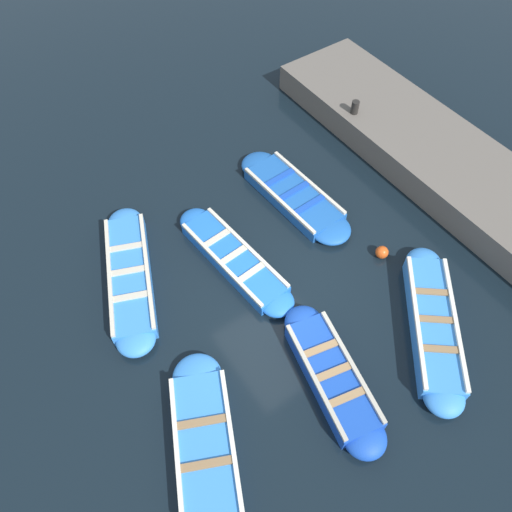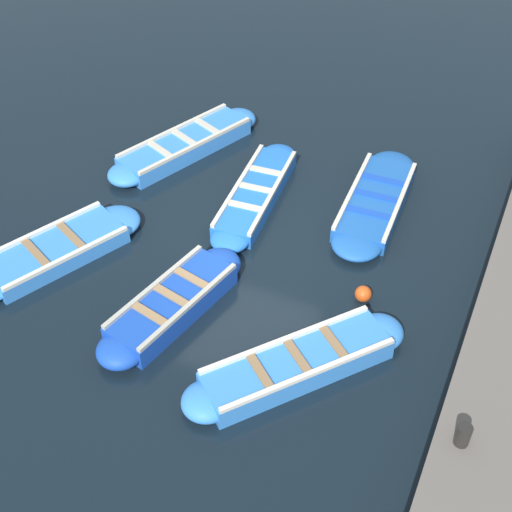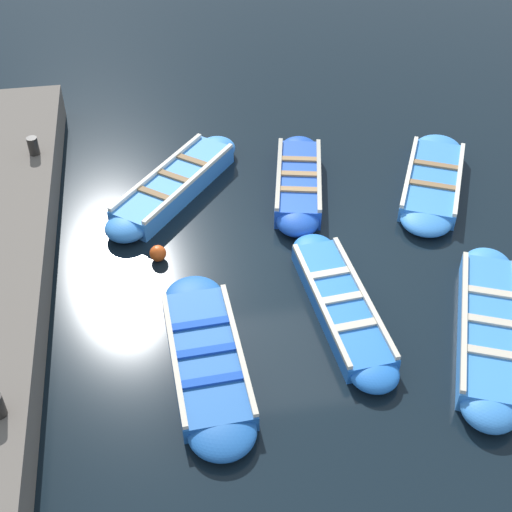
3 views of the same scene
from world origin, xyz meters
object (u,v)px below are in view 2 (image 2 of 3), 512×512
at_px(boat_drifting, 185,145).
at_px(bollard_mid_north, 463,435).
at_px(boat_outer_right, 173,304).
at_px(boat_outer_left, 297,365).
at_px(boat_mid_row, 56,251).
at_px(boat_bow_out, 256,194).
at_px(boat_centre, 375,202).
at_px(buoy_orange_near, 365,351).
at_px(buoy_yellow_far, 363,294).

distance_m(boat_drifting, bollard_mid_north, 8.84).
bearing_deg(boat_outer_right, boat_outer_left, 172.53).
distance_m(boat_mid_row, boat_bow_out, 4.01).
relative_size(boat_centre, buoy_orange_near, 12.41).
bearing_deg(boat_outer_left, boat_drifting, -45.57).
distance_m(boat_outer_left, buoy_orange_near, 1.13).
height_order(boat_mid_row, boat_bow_out, boat_mid_row).
bearing_deg(bollard_mid_north, buoy_orange_near, -39.81).
relative_size(boat_outer_right, boat_mid_row, 0.93).
bearing_deg(bollard_mid_north, boat_centre, -61.97).
xyz_separation_m(boat_outer_right, boat_centre, (-2.23, -4.12, -0.05)).
height_order(boat_centre, bollard_mid_north, bollard_mid_north).
bearing_deg(boat_mid_row, boat_outer_right, 173.18).
xyz_separation_m(boat_mid_row, bollard_mid_north, (-7.58, 1.32, 0.75)).
bearing_deg(buoy_orange_near, boat_drifting, -35.64).
relative_size(boat_outer_right, buoy_yellow_far, 11.49).
distance_m(bollard_mid_north, buoy_orange_near, 2.38).
xyz_separation_m(boat_centre, buoy_yellow_far, (-0.58, 2.50, -0.00)).
xyz_separation_m(boat_mid_row, buoy_yellow_far, (-5.43, -1.30, -0.01)).
bearing_deg(boat_bow_out, boat_centre, -161.30).
bearing_deg(boat_bow_out, buoy_yellow_far, 148.30).
xyz_separation_m(boat_centre, buoy_orange_near, (-1.00, 3.68, -0.00)).
distance_m(boat_outer_left, boat_centre, 4.43).
xyz_separation_m(boat_outer_left, boat_bow_out, (2.38, -3.67, -0.04)).
relative_size(boat_outer_right, boat_outer_left, 0.97).
relative_size(boat_mid_row, boat_centre, 0.98).
bearing_deg(boat_centre, boat_outer_left, 91.87).
bearing_deg(boat_outer_right, buoy_yellow_far, -150.12).
relative_size(boat_mid_row, bollard_mid_north, 10.21).
bearing_deg(buoy_orange_near, boat_bow_out, -42.10).
distance_m(boat_outer_right, buoy_orange_near, 3.26).
bearing_deg(boat_mid_row, bollard_mid_north, 170.10).
height_order(boat_outer_right, boat_mid_row, boat_outer_right).
bearing_deg(boat_outer_left, boat_mid_row, -7.13).
bearing_deg(boat_mid_row, boat_outer_left, 172.87).
bearing_deg(boat_mid_row, buoy_orange_near, -178.83).
bearing_deg(bollard_mid_north, boat_outer_right, -11.51).
distance_m(buoy_orange_near, buoy_yellow_far, 1.25).
distance_m(boat_bow_out, boat_drifting, 2.28).
relative_size(boat_outer_left, boat_bow_out, 0.94).
distance_m(boat_outer_left, buoy_yellow_far, 1.98).
bearing_deg(buoy_orange_near, boat_outer_left, 41.15).
distance_m(boat_bow_out, bollard_mid_north, 6.66).
xyz_separation_m(boat_bow_out, buoy_yellow_far, (-2.82, 1.74, -0.01)).
distance_m(boat_mid_row, bollard_mid_north, 7.73).
distance_m(bollard_mid_north, buoy_yellow_far, 3.48).
height_order(boat_mid_row, boat_drifting, boat_drifting).
height_order(boat_bow_out, boat_centre, boat_bow_out).
distance_m(boat_mid_row, buoy_yellow_far, 5.59).
distance_m(boat_outer_right, buoy_yellow_far, 3.25).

